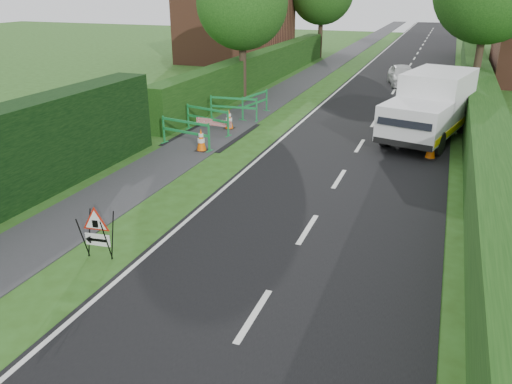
# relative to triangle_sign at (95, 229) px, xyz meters

# --- Properties ---
(ground) EXTENTS (120.00, 120.00, 0.00)m
(ground) POSITION_rel_triangle_sign_xyz_m (1.22, -1.69, -0.68)
(ground) COLOR #284B15
(ground) RESTS_ON ground
(road_surface) EXTENTS (6.00, 90.00, 0.02)m
(road_surface) POSITION_rel_triangle_sign_xyz_m (3.72, 33.31, -0.68)
(road_surface) COLOR black
(road_surface) RESTS_ON ground
(footpath) EXTENTS (2.00, 90.00, 0.02)m
(footpath) POSITION_rel_triangle_sign_xyz_m (-1.78, 33.31, -0.68)
(footpath) COLOR #2D2D30
(footpath) RESTS_ON ground
(hedge_west_far) EXTENTS (1.00, 24.00, 1.80)m
(hedge_west_far) POSITION_rel_triangle_sign_xyz_m (-3.78, 20.31, -0.68)
(hedge_west_far) COLOR #14380F
(hedge_west_far) RESTS_ON ground
(hedge_east) EXTENTS (1.20, 50.00, 1.50)m
(hedge_east) POSITION_rel_triangle_sign_xyz_m (7.72, 14.31, -0.68)
(hedge_east) COLOR #14380F
(hedge_east) RESTS_ON ground
(house_west) EXTENTS (7.50, 7.40, 7.88)m
(house_west) POSITION_rel_triangle_sign_xyz_m (-8.78, 28.31, 2.21)
(house_west) COLOR brown
(house_west) RESTS_ON ground
(tree_nw) EXTENTS (4.40, 4.40, 6.70)m
(tree_nw) POSITION_rel_triangle_sign_xyz_m (-3.38, 16.31, 3.80)
(tree_nw) COLOR #2D2116
(tree_nw) RESTS_ON ground
(tree_fe) EXTENTS (4.20, 4.20, 6.33)m
(tree_fe) POSITION_rel_triangle_sign_xyz_m (7.62, 36.31, 3.54)
(tree_fe) COLOR #2D2116
(tree_fe) RESTS_ON ground
(triangle_sign) EXTENTS (0.75, 0.75, 0.98)m
(triangle_sign) POSITION_rel_triangle_sign_xyz_m (0.00, 0.00, 0.00)
(triangle_sign) COLOR black
(triangle_sign) RESTS_ON ground
(works_van) EXTENTS (3.19, 5.52, 2.37)m
(works_van) POSITION_rel_triangle_sign_xyz_m (5.87, 11.67, 0.57)
(works_van) COLOR silver
(works_van) RESTS_ON ground
(traffic_cone_0) EXTENTS (0.38, 0.38, 0.79)m
(traffic_cone_0) POSITION_rel_triangle_sign_xyz_m (6.11, 9.26, -0.29)
(traffic_cone_0) COLOR black
(traffic_cone_0) RESTS_ON ground
(traffic_cone_1) EXTENTS (0.38, 0.38, 0.79)m
(traffic_cone_1) POSITION_rel_triangle_sign_xyz_m (6.40, 12.36, -0.29)
(traffic_cone_1) COLOR black
(traffic_cone_1) RESTS_ON ground
(traffic_cone_2) EXTENTS (0.38, 0.38, 0.79)m
(traffic_cone_2) POSITION_rel_triangle_sign_xyz_m (6.40, 14.61, -0.29)
(traffic_cone_2) COLOR black
(traffic_cone_2) RESTS_ON ground
(traffic_cone_3) EXTENTS (0.38, 0.38, 0.79)m
(traffic_cone_3) POSITION_rel_triangle_sign_xyz_m (-1.27, 7.33, -0.29)
(traffic_cone_3) COLOR black
(traffic_cone_3) RESTS_ON ground
(traffic_cone_4) EXTENTS (0.38, 0.38, 0.79)m
(traffic_cone_4) POSITION_rel_triangle_sign_xyz_m (-1.53, 10.29, -0.29)
(traffic_cone_4) COLOR black
(traffic_cone_4) RESTS_ON ground
(ped_barrier_0) EXTENTS (2.09, 0.72, 1.00)m
(ped_barrier_0) POSITION_rel_triangle_sign_xyz_m (-1.96, 7.53, -0.05)
(ped_barrier_0) COLOR #17833B
(ped_barrier_0) RESTS_ON ground
(ped_barrier_1) EXTENTS (2.08, 0.85, 1.00)m
(ped_barrier_1) POSITION_rel_triangle_sign_xyz_m (-2.08, 9.51, -0.05)
(ped_barrier_1) COLOR #17833B
(ped_barrier_1) RESTS_ON ground
(ped_barrier_2) EXTENTS (2.08, 0.54, 1.00)m
(ped_barrier_2) POSITION_rel_triangle_sign_xyz_m (-1.91, 11.66, -0.05)
(ped_barrier_2) COLOR #17833B
(ped_barrier_2) RESTS_ON ground
(ped_barrier_3) EXTENTS (0.72, 2.09, 1.00)m
(ped_barrier_3) POSITION_rel_triangle_sign_xyz_m (-1.34, 12.69, -0.05)
(ped_barrier_3) COLOR #17833B
(ped_barrier_3) RESTS_ON ground
(redwhite_plank) EXTENTS (1.50, 0.12, 0.25)m
(redwhite_plank) POSITION_rel_triangle_sign_xyz_m (-1.79, 9.44, -0.68)
(redwhite_plank) COLOR red
(redwhite_plank) RESTS_ON ground
(hatchback_car) EXTENTS (2.07, 3.58, 1.15)m
(hatchback_car) POSITION_rel_triangle_sign_xyz_m (3.89, 22.41, -0.11)
(hatchback_car) COLOR silver
(hatchback_car) RESTS_ON ground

